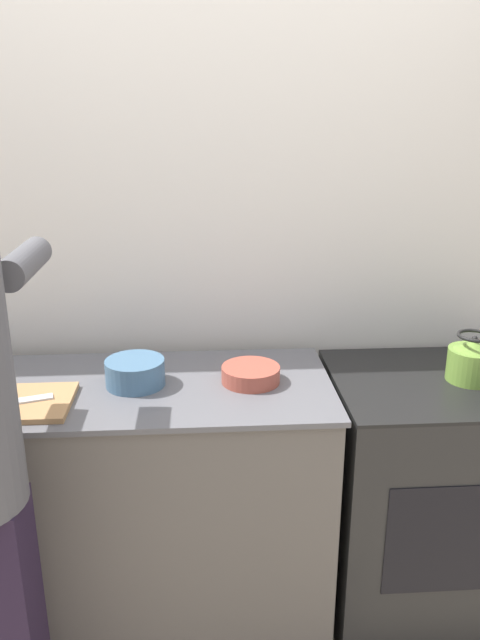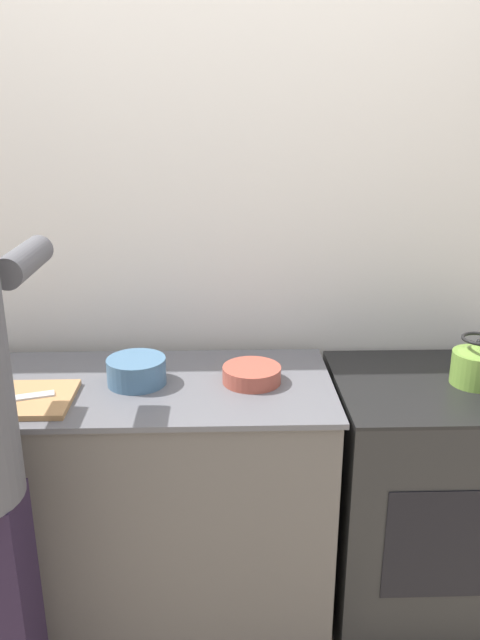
# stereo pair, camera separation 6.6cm
# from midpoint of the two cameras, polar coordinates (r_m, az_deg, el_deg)

# --- Properties ---
(wall_back) EXTENTS (8.00, 0.05, 2.60)m
(wall_back) POSITION_cam_midpoint_polar(r_m,az_deg,el_deg) (2.34, -3.75, 6.36)
(wall_back) COLOR silver
(wall_back) RESTS_ON ground_plane
(counter) EXTENTS (1.59, 0.60, 0.94)m
(counter) POSITION_cam_midpoint_polar(r_m,az_deg,el_deg) (2.35, -13.38, -16.37)
(counter) COLOR #5B5651
(counter) RESTS_ON ground_plane
(oven) EXTENTS (0.76, 0.61, 0.92)m
(oven) POSITION_cam_midpoint_polar(r_m,az_deg,el_deg) (2.47, 16.34, -15.03)
(oven) COLOR black
(oven) RESTS_ON ground_plane
(cutting_board) EXTENTS (0.35, 0.26, 0.02)m
(cutting_board) POSITION_cam_midpoint_polar(r_m,az_deg,el_deg) (2.06, -20.81, -7.14)
(cutting_board) COLOR #A87A4C
(cutting_board) RESTS_ON counter
(knife) EXTENTS (0.23, 0.10, 0.01)m
(knife) POSITION_cam_midpoint_polar(r_m,az_deg,el_deg) (2.04, -21.02, -7.03)
(knife) COLOR silver
(knife) RESTS_ON cutting_board
(kettle) EXTENTS (0.16, 0.16, 0.17)m
(kettle) POSITION_cam_midpoint_polar(r_m,az_deg,el_deg) (2.25, 19.66, -3.55)
(kettle) COLOR olive
(kettle) RESTS_ON oven
(bowl_prep) EXTENTS (0.20, 0.20, 0.05)m
(bowl_prep) POSITION_cam_midpoint_polar(r_m,az_deg,el_deg) (2.08, 0.07, -4.99)
(bowl_prep) COLOR #9E4738
(bowl_prep) RESTS_ON counter
(bowl_mixing) EXTENTS (0.19, 0.19, 0.09)m
(bowl_mixing) POSITION_cam_midpoint_polar(r_m,az_deg,el_deg) (2.09, -10.47, -4.75)
(bowl_mixing) COLOR #426684
(bowl_mixing) RESTS_ON counter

